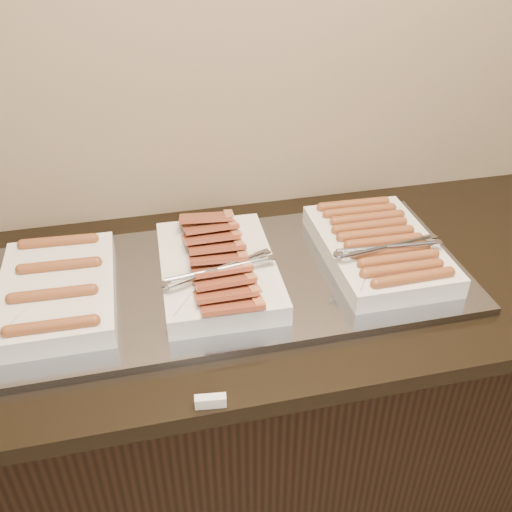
% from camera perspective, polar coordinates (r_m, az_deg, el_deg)
% --- Properties ---
extents(counter, '(2.06, 0.76, 0.90)m').
position_cam_1_polar(counter, '(1.68, -2.83, -15.07)').
color(counter, black).
rests_on(counter, ground).
extents(warming_tray, '(1.20, 0.50, 0.02)m').
position_cam_1_polar(warming_tray, '(1.36, -4.11, -2.61)').
color(warming_tray, gray).
rests_on(warming_tray, counter).
extents(dish_left, '(0.25, 0.38, 0.07)m').
position_cam_1_polar(dish_left, '(1.35, -19.24, -3.23)').
color(dish_left, silver).
rests_on(dish_left, warming_tray).
extents(dish_center, '(0.28, 0.42, 0.09)m').
position_cam_1_polar(dish_center, '(1.33, -3.83, -1.17)').
color(dish_center, silver).
rests_on(dish_center, warming_tray).
extents(dish_right, '(0.27, 0.40, 0.08)m').
position_cam_1_polar(dish_right, '(1.44, 12.16, 0.94)').
color(dish_right, silver).
rests_on(dish_right, warming_tray).
extents(label_holder, '(0.06, 0.02, 0.02)m').
position_cam_1_polar(label_holder, '(1.09, -4.57, -14.27)').
color(label_holder, silver).
rests_on(label_holder, counter).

